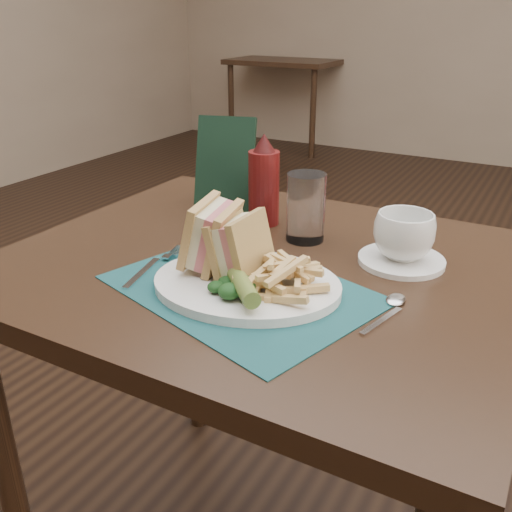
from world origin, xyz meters
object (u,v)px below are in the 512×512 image
(table_bg_left, at_px, (287,103))
(ketchup_bottle, at_px, (264,180))
(sandwich_half_b, at_px, (229,242))
(drinking_glass, at_px, (306,208))
(plate, at_px, (247,284))
(check_presenter, at_px, (225,165))
(placemat, at_px, (241,289))
(saucer, at_px, (401,260))
(coffee_cup, at_px, (404,236))
(table_main, at_px, (263,427))
(sandwich_half_a, at_px, (199,233))

(table_bg_left, height_order, ketchup_bottle, ketchup_bottle)
(sandwich_half_b, relative_size, drinking_glass, 0.78)
(plate, height_order, check_presenter, check_presenter)
(placemat, relative_size, drinking_glass, 3.10)
(placemat, bearing_deg, ketchup_bottle, 111.75)
(saucer, relative_size, coffee_cup, 1.44)
(plate, relative_size, sandwich_half_b, 2.98)
(sandwich_half_b, bearing_deg, plate, -18.92)
(sandwich_half_b, height_order, ketchup_bottle, ketchup_bottle)
(sandwich_half_b, bearing_deg, ketchup_bottle, 107.78)
(plate, xyz_separation_m, saucer, (0.18, 0.22, -0.00))
(table_main, relative_size, check_presenter, 4.37)
(table_main, distance_m, ketchup_bottle, 0.50)
(plate, relative_size, check_presenter, 1.46)
(placemat, bearing_deg, coffee_cup, 49.34)
(plate, distance_m, ketchup_bottle, 0.32)
(table_main, bearing_deg, plate, -74.30)
(table_main, height_order, check_presenter, check_presenter)
(table_main, xyz_separation_m, check_presenter, (-0.20, 0.20, 0.48))
(table_bg_left, bearing_deg, ketchup_bottle, -64.47)
(table_main, distance_m, plate, 0.40)
(saucer, bearing_deg, drinking_glass, 174.83)
(plate, xyz_separation_m, check_presenter, (-0.23, 0.31, 0.09))
(ketchup_bottle, bearing_deg, table_main, -61.49)
(table_main, distance_m, check_presenter, 0.55)
(sandwich_half_a, bearing_deg, check_presenter, 102.00)
(placemat, relative_size, coffee_cup, 3.86)
(sandwich_half_a, height_order, sandwich_half_b, sandwich_half_a)
(coffee_cup, height_order, drinking_glass, drinking_glass)
(table_main, xyz_separation_m, placemat, (0.02, -0.12, 0.38))
(check_presenter, bearing_deg, ketchup_bottle, -33.43)
(drinking_glass, bearing_deg, coffee_cup, -5.17)
(placemat, distance_m, ketchup_bottle, 0.32)
(table_main, distance_m, sandwich_half_b, 0.45)
(ketchup_bottle, distance_m, check_presenter, 0.12)
(placemat, relative_size, sandwich_half_b, 3.99)
(placemat, xyz_separation_m, plate, (0.01, 0.00, 0.01))
(table_bg_left, relative_size, saucer, 6.00)
(sandwich_half_a, xyz_separation_m, ketchup_bottle, (-0.02, 0.27, 0.02))
(plate, height_order, saucer, plate)
(plate, bearing_deg, drinking_glass, 80.61)
(placemat, distance_m, saucer, 0.30)
(table_main, bearing_deg, check_presenter, 135.73)
(saucer, distance_m, check_presenter, 0.44)
(table_bg_left, distance_m, placemat, 4.39)
(coffee_cup, xyz_separation_m, ketchup_bottle, (-0.31, 0.06, 0.04))
(ketchup_bottle, bearing_deg, sandwich_half_a, -84.93)
(coffee_cup, xyz_separation_m, drinking_glass, (-0.19, 0.02, 0.01))
(sandwich_half_a, height_order, coffee_cup, sandwich_half_a)
(placemat, bearing_deg, drinking_glass, 90.12)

